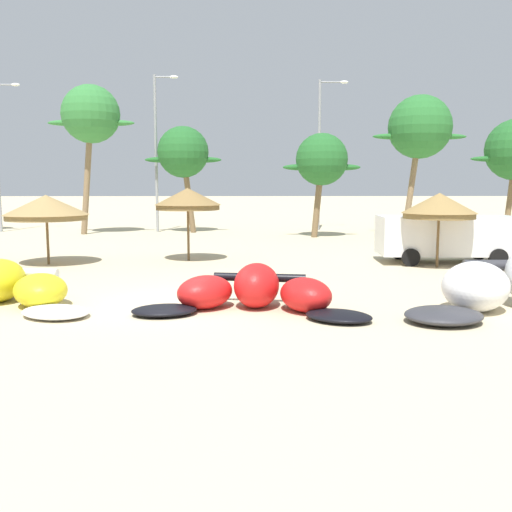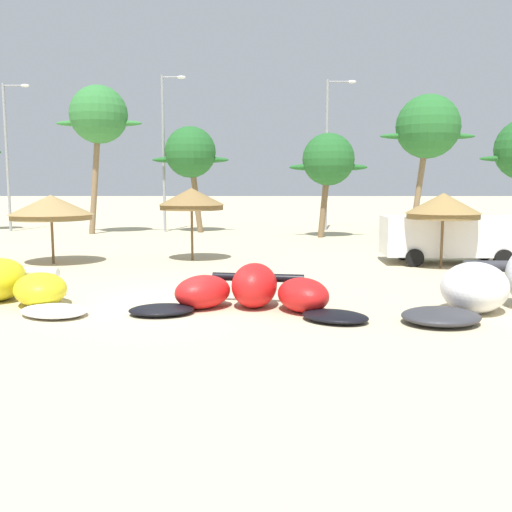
% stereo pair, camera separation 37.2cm
% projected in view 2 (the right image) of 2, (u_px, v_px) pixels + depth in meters
% --- Properties ---
extents(ground_plane, '(260.00, 260.00, 0.00)m').
position_uv_depth(ground_plane, '(169.00, 304.00, 14.80)').
color(ground_plane, beige).
extents(kite_left_of_center, '(5.89, 3.20, 1.12)m').
position_uv_depth(kite_left_of_center, '(252.00, 293.00, 14.02)').
color(kite_left_of_center, black).
rests_on(kite_left_of_center, ground).
extents(beach_umbrella_middle, '(3.20, 3.20, 2.68)m').
position_uv_depth(beach_umbrella_middle, '(51.00, 207.00, 21.94)').
color(beach_umbrella_middle, brown).
rests_on(beach_umbrella_middle, ground).
extents(beach_umbrella_near_palms, '(2.68, 2.68, 2.94)m').
position_uv_depth(beach_umbrella_near_palms, '(192.00, 199.00, 22.87)').
color(beach_umbrella_near_palms, brown).
rests_on(beach_umbrella_near_palms, ground).
extents(beach_umbrella_outermost, '(2.73, 2.73, 2.77)m').
position_uv_depth(beach_umbrella_outermost, '(443.00, 206.00, 20.77)').
color(beach_umbrella_outermost, brown).
rests_on(beach_umbrella_outermost, ground).
extents(parked_van, '(5.37, 2.42, 1.84)m').
position_uv_depth(parked_van, '(448.00, 236.00, 22.17)').
color(parked_van, white).
rests_on(parked_van, ground).
extents(palm_left, '(5.26, 3.51, 9.04)m').
position_uv_depth(palm_left, '(99.00, 116.00, 34.55)').
color(palm_left, '#7F6647').
rests_on(palm_left, ground).
extents(palm_left_of_gap, '(4.85, 3.24, 6.72)m').
position_uv_depth(palm_left_of_gap, '(190.00, 153.00, 35.95)').
color(palm_left_of_gap, brown).
rests_on(palm_left_of_gap, ground).
extents(palm_center_left, '(4.50, 3.00, 6.01)m').
position_uv_depth(palm_center_left, '(328.00, 160.00, 32.59)').
color(palm_center_left, brown).
rests_on(palm_center_left, ground).
extents(palm_center_right, '(5.75, 3.83, 8.45)m').
position_uv_depth(palm_center_right, '(428.00, 127.00, 34.24)').
color(palm_center_right, '#7F6647').
rests_on(palm_center_right, ground).
extents(lamppost_west, '(1.78, 0.24, 9.48)m').
position_uv_depth(lamppost_west, '(9.00, 150.00, 36.74)').
color(lamppost_west, gray).
rests_on(lamppost_west, ground).
extents(lamppost_west_center, '(1.59, 0.24, 9.93)m').
position_uv_depth(lamppost_west_center, '(165.00, 146.00, 36.40)').
color(lamppost_west_center, gray).
rests_on(lamppost_west_center, ground).
extents(lamppost_east_center, '(1.95, 0.24, 9.85)m').
position_uv_depth(lamppost_east_center, '(329.00, 147.00, 37.48)').
color(lamppost_east_center, gray).
rests_on(lamppost_east_center, ground).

